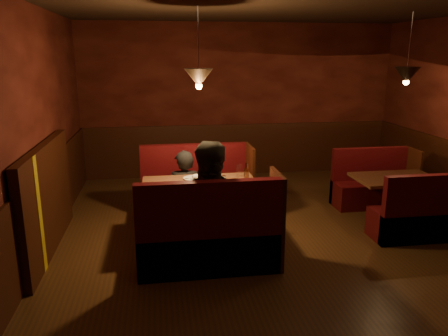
{
  "coord_description": "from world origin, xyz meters",
  "views": [
    {
      "loc": [
        -1.58,
        -4.81,
        2.32
      ],
      "look_at": [
        -0.79,
        0.38,
        0.95
      ],
      "focal_mm": 35.0,
      "sensor_mm": 36.0,
      "label": 1
    }
  ],
  "objects": [
    {
      "name": "room",
      "position": [
        -0.28,
        0.05,
        1.05
      ],
      "size": [
        6.02,
        7.02,
        2.92
      ],
      "color": "#392314",
      "rests_on": "ground"
    },
    {
      "name": "main_table",
      "position": [
        -1.07,
        0.38,
        0.59
      ],
      "size": [
        1.43,
        0.87,
        1.0
      ],
      "color": "#4F3019",
      "rests_on": "ground"
    },
    {
      "name": "main_bench_far",
      "position": [
        -1.06,
        1.19,
        0.34
      ],
      "size": [
        1.57,
        0.56,
        1.07
      ],
      "color": "#360706",
      "rests_on": "ground"
    },
    {
      "name": "main_bench_near",
      "position": [
        -1.06,
        -0.43,
        0.34
      ],
      "size": [
        1.57,
        0.56,
        1.07
      ],
      "color": "#360706",
      "rests_on": "ground"
    },
    {
      "name": "second_table",
      "position": [
        1.72,
        0.67,
        0.48
      ],
      "size": [
        1.14,
        0.73,
        0.64
      ],
      "color": "#4F3019",
      "rests_on": "ground"
    },
    {
      "name": "second_bench_far",
      "position": [
        1.74,
        1.35,
        0.29
      ],
      "size": [
        1.26,
        0.47,
        0.9
      ],
      "color": "#360706",
      "rests_on": "ground"
    },
    {
      "name": "second_bench_near",
      "position": [
        1.74,
        -0.01,
        0.29
      ],
      "size": [
        1.26,
        0.47,
        0.9
      ],
      "color": "#360706",
      "rests_on": "ground"
    },
    {
      "name": "diner_a",
      "position": [
        -1.25,
        0.95,
        0.71
      ],
      "size": [
        0.54,
        0.37,
        1.42
      ],
      "primitive_type": "imported",
      "rotation": [
        0.0,
        0.0,
        3.08
      ],
      "color": "black",
      "rests_on": "ground"
    },
    {
      "name": "diner_b",
      "position": [
        -0.99,
        -0.26,
        0.88
      ],
      "size": [
        0.88,
        0.69,
        1.76
      ],
      "primitive_type": "imported",
      "rotation": [
        0.0,
        0.0,
        -0.03
      ],
      "color": "black",
      "rests_on": "ground"
    }
  ]
}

